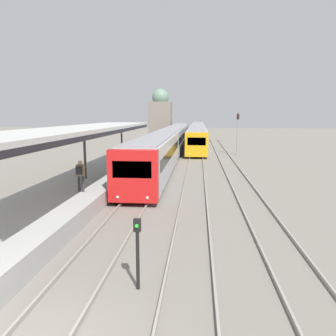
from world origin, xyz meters
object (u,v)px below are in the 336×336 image
Objects in this scene: train_far at (197,132)px; signal_mast_far at (238,129)px; signal_post_near at (138,246)px; person_on_platform at (80,173)px; train_near at (172,139)px.

train_far is 21.51m from signal_mast_far.
train_far reaches higher than signal_post_near.
person_on_platform is at bearing 119.73° from signal_post_near.
train_near is 33.71m from signal_post_near.
signal_mast_far is (4.95, -20.88, 1.46)m from train_far.
signal_mast_far is at bearing 78.82° from signal_post_near.
person_on_platform is 0.81× the size of signal_post_near.
train_near is (2.71, 25.77, -0.07)m from person_on_platform.
signal_post_near is at bearing -86.96° from train_near.
signal_mast_far is at bearing -9.67° from train_near.
train_near reaches higher than train_far.
train_far is 10.13× the size of signal_mast_far.
signal_post_near is at bearing -60.27° from person_on_platform.
train_near is at bearing 170.33° from signal_mast_far.
person_on_platform is 0.03× the size of train_near.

